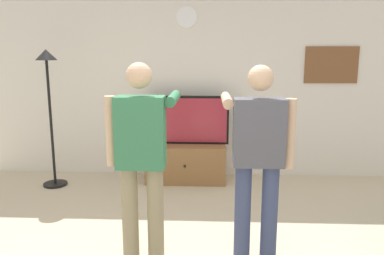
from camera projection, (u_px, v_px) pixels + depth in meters
The scene contains 8 objects.
back_wall at pixel (202, 84), 5.50m from camera, with size 6.40×0.10×2.70m, color silver.
tv_stand at pixel (186, 162), 5.38m from camera, with size 1.11×0.55×0.53m.
television at pixel (186, 120), 5.30m from camera, with size 1.21×0.07×0.68m.
wall_clock at pixel (187, 17), 5.27m from camera, with size 0.29×0.29×0.03m, color white.
framed_picture at pixel (331, 65), 5.31m from camera, with size 0.74×0.04×0.51m, color brown.
floor_lamp at pixel (49, 90), 4.97m from camera, with size 0.32×0.32×1.85m.
person_standing_nearer_lamp at pixel (141, 153), 3.13m from camera, with size 0.58×0.78×1.73m.
person_standing_nearer_couch at pixel (258, 154), 3.15m from camera, with size 0.60×0.78×1.71m.
Camera 1 is at (0.10, -2.57, 1.80)m, focal length 35.25 mm.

